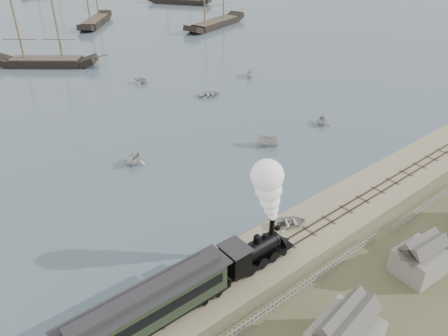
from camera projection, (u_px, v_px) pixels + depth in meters
ground at (302, 218)px, 46.42m from camera, size 600.00×600.00×0.00m
rail_track at (316, 227)px, 45.06m from camera, size 120.00×1.80×0.16m
picket_fence_west at (311, 285)px, 38.23m from camera, size 19.00×0.10×1.20m
picket_fence_east at (429, 207)px, 48.18m from camera, size 15.00×0.10×1.20m
shed_mid at (416, 272)px, 39.50m from camera, size 4.00×3.50×3.60m
locomotive at (266, 220)px, 38.71m from camera, size 8.03×3.00×10.01m
passenger_coach at (149, 306)px, 33.33m from camera, size 14.38×2.77×3.49m
beached_dinghy at (289, 222)px, 45.18m from camera, size 4.19×4.62×0.78m
rowboat_1 at (134, 158)px, 55.74m from camera, size 4.13×4.31×1.76m
rowboat_2 at (266, 141)px, 60.05m from camera, size 3.88×3.49×1.47m
rowboat_3 at (209, 94)px, 76.12m from camera, size 4.10×4.70×0.81m
rowboat_4 at (322, 120)px, 66.03m from camera, size 3.97×3.93×1.58m
rowboat_5 at (250, 73)px, 85.02m from camera, size 3.34×3.30×1.32m
rowboat_7 at (141, 79)px, 81.53m from camera, size 4.20×4.03×1.71m
schooner_2 at (36, 16)px, 85.84m from camera, size 19.07×17.00×20.00m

